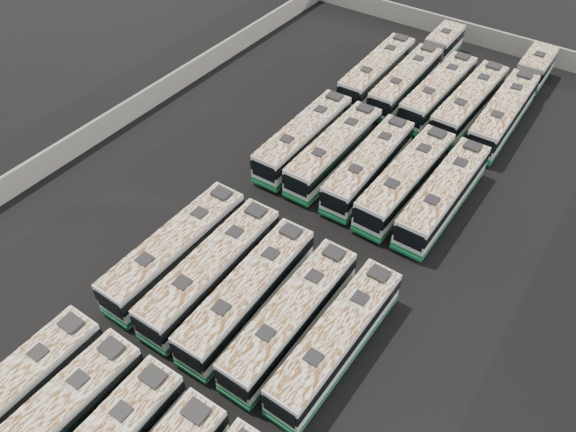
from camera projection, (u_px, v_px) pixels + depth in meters
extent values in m
plane|color=black|center=(310.00, 237.00, 42.27)|extent=(140.00, 140.00, 0.00)
cube|color=slate|center=(487.00, 38.00, 62.88)|extent=(45.20, 0.30, 2.20)
cube|color=slate|center=(104.00, 126.00, 50.63)|extent=(0.30, 73.20, 2.20)
cube|color=beige|center=(8.00, 400.00, 31.01)|extent=(2.46, 11.67, 2.67)
cube|color=#0F6034|center=(14.00, 408.00, 31.69)|extent=(2.51, 11.72, 0.41)
cube|color=black|center=(5.00, 396.00, 30.70)|extent=(2.52, 11.73, 0.89)
cube|color=black|center=(38.00, 352.00, 31.50)|extent=(0.93, 0.93, 0.14)
cube|color=black|center=(71.00, 323.00, 32.83)|extent=(1.27, 1.07, 0.25)
cylinder|color=black|center=(57.00, 354.00, 34.46)|extent=(0.27, 0.97, 0.97)
cylinder|color=black|center=(79.00, 371.00, 33.60)|extent=(0.27, 0.97, 0.97)
cube|color=beige|center=(46.00, 429.00, 29.80)|extent=(2.68, 11.80, 2.69)
cube|color=black|center=(44.00, 425.00, 29.49)|extent=(2.74, 11.87, 0.90)
cube|color=silver|center=(38.00, 417.00, 28.84)|extent=(2.62, 11.57, 0.07)
cube|color=black|center=(78.00, 379.00, 30.27)|extent=(0.95, 0.95, 0.14)
cube|color=black|center=(111.00, 348.00, 31.60)|extent=(1.29, 1.10, 0.25)
cylinder|color=black|center=(94.00, 378.00, 33.26)|extent=(0.29, 0.99, 0.98)
cylinder|color=black|center=(118.00, 398.00, 32.38)|extent=(0.29, 0.99, 0.98)
cube|color=black|center=(121.00, 411.00, 28.97)|extent=(0.94, 0.94, 0.14)
cube|color=black|center=(153.00, 376.00, 30.33)|extent=(1.29, 1.09, 0.26)
cylinder|color=black|center=(133.00, 407.00, 31.95)|extent=(0.29, 0.98, 0.98)
cylinder|color=black|center=(160.00, 427.00, 31.11)|extent=(0.29, 0.98, 0.98)
cube|color=black|center=(196.00, 411.00, 28.88)|extent=(1.30, 1.10, 0.26)
cube|color=beige|center=(176.00, 250.00, 38.95)|extent=(2.58, 12.10, 2.77)
cube|color=#0F6034|center=(178.00, 260.00, 39.66)|extent=(2.63, 12.15, 0.42)
cube|color=black|center=(175.00, 246.00, 38.63)|extent=(2.64, 12.16, 0.93)
cube|color=black|center=(109.00, 305.00, 35.17)|extent=(2.22, 0.07, 1.46)
cube|color=#0F6034|center=(114.00, 320.00, 36.24)|extent=(2.52, 0.11, 0.28)
cube|color=silver|center=(173.00, 236.00, 37.97)|extent=(2.53, 11.86, 0.07)
cube|color=black|center=(145.00, 259.00, 36.34)|extent=(0.96, 0.96, 0.14)
cube|color=black|center=(199.00, 213.00, 39.46)|extent=(0.96, 0.96, 0.14)
cube|color=black|center=(221.00, 193.00, 40.84)|extent=(1.32, 1.11, 0.26)
cylinder|color=black|center=(128.00, 290.00, 37.99)|extent=(0.29, 1.01, 1.01)
cylinder|color=black|center=(150.00, 305.00, 37.10)|extent=(0.29, 1.01, 1.01)
cylinder|color=black|center=(203.00, 224.00, 42.53)|extent=(0.29, 1.01, 1.01)
cylinder|color=black|center=(225.00, 236.00, 41.64)|extent=(0.29, 1.01, 1.01)
cube|color=beige|center=(212.00, 271.00, 37.59)|extent=(2.67, 12.14, 2.77)
cube|color=#0F6034|center=(213.00, 281.00, 38.30)|extent=(2.72, 12.19, 0.42)
cube|color=black|center=(211.00, 266.00, 37.27)|extent=(2.73, 12.20, 0.93)
cube|color=black|center=(147.00, 331.00, 33.76)|extent=(2.22, 0.09, 1.46)
cube|color=#0F6034|center=(151.00, 346.00, 34.83)|extent=(2.52, 0.13, 0.28)
cube|color=silver|center=(210.00, 257.00, 36.60)|extent=(2.62, 11.90, 0.07)
cube|color=black|center=(182.00, 282.00, 34.95)|extent=(0.97, 0.97, 0.14)
cube|color=black|center=(235.00, 232.00, 38.12)|extent=(0.97, 0.97, 0.14)
cube|color=black|center=(256.00, 211.00, 39.52)|extent=(1.33, 1.13, 0.26)
cylinder|color=black|center=(163.00, 314.00, 36.59)|extent=(0.30, 1.01, 1.01)
cylinder|color=black|center=(188.00, 329.00, 35.72)|extent=(0.30, 1.01, 1.01)
cylinder|color=black|center=(236.00, 242.00, 41.19)|extent=(0.30, 1.01, 1.01)
cylinder|color=black|center=(260.00, 254.00, 40.32)|extent=(0.30, 1.01, 1.01)
cube|color=beige|center=(248.00, 294.00, 36.24)|extent=(2.72, 11.94, 2.72)
cube|color=#0F6034|center=(249.00, 303.00, 36.93)|extent=(2.78, 11.99, 0.42)
cube|color=black|center=(248.00, 290.00, 35.93)|extent=(2.79, 12.00, 0.91)
cube|color=black|center=(187.00, 359.00, 32.45)|extent=(2.18, 0.11, 1.44)
cube|color=#0F6034|center=(190.00, 372.00, 33.51)|extent=(2.48, 0.15, 0.28)
cube|color=silver|center=(247.00, 280.00, 35.27)|extent=(2.67, 11.70, 0.07)
cube|color=black|center=(221.00, 307.00, 33.64)|extent=(0.96, 0.96, 0.14)
cube|color=black|center=(271.00, 253.00, 36.76)|extent=(0.96, 0.96, 0.14)
cube|color=black|center=(291.00, 231.00, 38.15)|extent=(1.31, 1.12, 0.26)
cylinder|color=black|center=(200.00, 339.00, 35.24)|extent=(0.30, 1.00, 0.99)
cylinder|color=black|center=(226.00, 355.00, 34.39)|extent=(0.30, 1.00, 0.99)
cylinder|color=black|center=(269.00, 262.00, 39.78)|extent=(0.30, 1.00, 0.99)
cylinder|color=black|center=(294.00, 275.00, 38.94)|extent=(0.30, 1.00, 0.99)
cube|color=beige|center=(291.00, 318.00, 34.94)|extent=(2.46, 11.75, 2.69)
cube|color=#0F6034|center=(291.00, 327.00, 35.62)|extent=(2.51, 11.80, 0.41)
cube|color=black|center=(291.00, 313.00, 34.63)|extent=(2.52, 11.81, 0.90)
cube|color=black|center=(231.00, 386.00, 31.25)|extent=(2.15, 0.06, 1.42)
cube|color=#0F6034|center=(233.00, 399.00, 32.29)|extent=(2.45, 0.10, 0.27)
cube|color=silver|center=(291.00, 304.00, 33.98)|extent=(2.41, 11.51, 0.07)
cube|color=black|center=(266.00, 333.00, 32.39)|extent=(0.93, 0.93, 0.14)
cube|color=black|center=(314.00, 276.00, 35.43)|extent=(0.93, 0.93, 0.14)
cube|color=black|center=(334.00, 253.00, 36.78)|extent=(1.27, 1.08, 0.25)
cylinder|color=black|center=(242.00, 363.00, 33.99)|extent=(0.27, 0.98, 0.98)
cylinder|color=black|center=(269.00, 381.00, 33.13)|extent=(0.27, 0.98, 0.98)
cylinder|color=black|center=(310.00, 284.00, 38.41)|extent=(0.27, 0.98, 0.98)
cylinder|color=black|center=(336.00, 298.00, 37.56)|extent=(0.27, 0.98, 0.98)
cube|color=beige|center=(336.00, 340.00, 33.78)|extent=(2.62, 11.63, 2.66)
cube|color=#0F6034|center=(335.00, 349.00, 34.46)|extent=(2.67, 11.68, 0.41)
cube|color=black|center=(337.00, 336.00, 33.48)|extent=(2.68, 11.69, 0.89)
cube|color=black|center=(279.00, 412.00, 30.18)|extent=(2.13, 0.10, 1.40)
cube|color=#0F6034|center=(279.00, 424.00, 31.21)|extent=(2.42, 0.14, 0.27)
cube|color=silver|center=(338.00, 327.00, 32.84)|extent=(2.57, 11.40, 0.07)
cube|color=black|center=(314.00, 357.00, 31.29)|extent=(0.93, 0.93, 0.14)
cube|color=black|center=(360.00, 298.00, 34.25)|extent=(0.93, 0.93, 0.14)
cube|color=black|center=(379.00, 274.00, 35.57)|extent=(1.27, 1.08, 0.25)
cylinder|color=black|center=(287.00, 387.00, 32.88)|extent=(0.29, 0.97, 0.97)
cylinder|color=black|center=(316.00, 406.00, 32.02)|extent=(0.29, 0.97, 0.97)
cylinder|color=black|center=(352.00, 304.00, 37.20)|extent=(0.29, 0.97, 0.97)
cylinder|color=black|center=(379.00, 319.00, 36.33)|extent=(0.29, 0.97, 0.97)
cube|color=beige|center=(304.00, 138.00, 48.38)|extent=(2.61, 11.90, 2.72)
cube|color=#0F6034|center=(304.00, 147.00, 49.07)|extent=(2.66, 11.95, 0.42)
cube|color=black|center=(304.00, 134.00, 48.07)|extent=(2.67, 11.96, 0.91)
cube|color=black|center=(263.00, 171.00, 44.62)|extent=(2.18, 0.08, 1.43)
cube|color=#0F6034|center=(264.00, 186.00, 45.68)|extent=(2.47, 0.13, 0.28)
cube|color=silver|center=(304.00, 124.00, 47.41)|extent=(2.56, 11.66, 0.07)
cube|color=black|center=(287.00, 139.00, 45.79)|extent=(0.95, 0.95, 0.14)
cube|color=black|center=(320.00, 109.00, 48.89)|extent=(0.95, 0.95, 0.14)
cube|color=black|center=(334.00, 96.00, 50.27)|extent=(1.30, 1.10, 0.26)
cylinder|color=black|center=(269.00, 167.00, 47.40)|extent=(0.29, 0.99, 0.99)
cylinder|color=black|center=(289.00, 177.00, 46.55)|extent=(0.29, 0.99, 0.99)
cylinder|color=black|center=(316.00, 124.00, 51.91)|extent=(0.29, 0.99, 0.99)
cylinder|color=black|center=(336.00, 132.00, 51.05)|extent=(0.29, 0.99, 0.99)
cube|color=beige|center=(334.00, 151.00, 47.11)|extent=(2.46, 11.74, 2.69)
cube|color=#0F6034|center=(334.00, 160.00, 47.80)|extent=(2.51, 11.79, 0.41)
cube|color=black|center=(335.00, 146.00, 46.80)|extent=(2.52, 11.80, 0.90)
cube|color=black|center=(295.00, 186.00, 43.42)|extent=(2.15, 0.06, 1.42)
cube|color=#0F6034|center=(295.00, 200.00, 44.46)|extent=(2.45, 0.10, 0.27)
cube|color=silver|center=(335.00, 137.00, 46.15)|extent=(2.41, 11.51, 0.07)
cube|color=black|center=(319.00, 152.00, 44.56)|extent=(0.93, 0.93, 0.14)
cube|color=black|center=(351.00, 122.00, 47.61)|extent=(0.93, 0.93, 0.14)
cube|color=black|center=(365.00, 108.00, 48.96)|extent=(1.27, 1.08, 0.25)
cylinder|color=black|center=(299.00, 181.00, 46.16)|extent=(0.28, 0.98, 0.98)
cylinder|color=black|center=(321.00, 190.00, 45.30)|extent=(0.28, 0.98, 0.98)
cylinder|color=black|center=(345.00, 136.00, 50.59)|extent=(0.28, 0.98, 0.98)
cylinder|color=black|center=(366.00, 144.00, 49.73)|extent=(0.28, 0.98, 0.98)
cube|color=beige|center=(369.00, 166.00, 45.70)|extent=(2.67, 11.63, 2.65)
cube|color=#0F6034|center=(368.00, 175.00, 46.37)|extent=(2.72, 11.68, 0.41)
cube|color=black|center=(369.00, 162.00, 45.39)|extent=(2.73, 11.69, 0.89)
cube|color=black|center=(333.00, 204.00, 42.00)|extent=(2.12, 0.11, 1.40)
cube|color=#0F6034|center=(332.00, 218.00, 43.03)|extent=(2.41, 0.15, 0.27)
cube|color=silver|center=(371.00, 153.00, 44.75)|extent=(2.61, 11.40, 0.07)
cube|color=black|center=(355.00, 169.00, 43.16)|extent=(0.94, 0.94, 0.14)
cube|color=black|center=(385.00, 136.00, 46.21)|extent=(0.94, 0.94, 0.14)
cube|color=black|center=(397.00, 122.00, 47.56)|extent=(1.28, 1.09, 0.25)
cylinder|color=black|center=(334.00, 197.00, 44.71)|extent=(0.29, 0.97, 0.97)
cylinder|color=black|center=(357.00, 207.00, 43.89)|extent=(0.29, 0.97, 0.97)
cylinder|color=black|center=(377.00, 150.00, 49.14)|extent=(0.29, 0.97, 0.97)
cylinder|color=black|center=(398.00, 158.00, 48.33)|extent=(0.29, 0.97, 0.97)
cube|color=beige|center=(406.00, 180.00, 44.32)|extent=(2.78, 12.15, 2.77)
cube|color=#0F6034|center=(404.00, 190.00, 45.03)|extent=(2.83, 12.20, 0.42)
cube|color=black|center=(406.00, 176.00, 44.00)|extent=(2.84, 12.21, 0.93)
cube|color=black|center=(367.00, 221.00, 40.57)|extent=(2.22, 0.11, 1.46)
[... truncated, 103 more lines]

